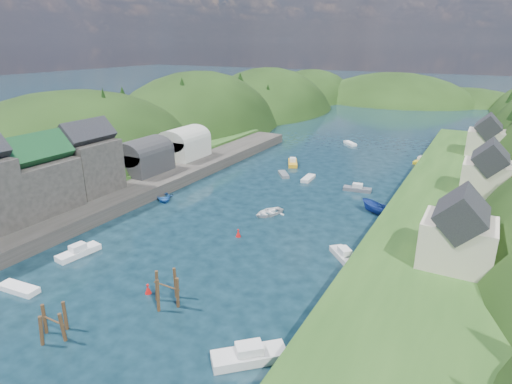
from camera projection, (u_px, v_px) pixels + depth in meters
The scene contains 14 objects.
ground at pixel (312, 178), 81.22m from camera, with size 600.00×600.00×0.00m, color black.
hillside_left at pixel (198, 159), 124.94m from camera, with size 44.00×245.56×52.00m.
far_hills at pixel (419, 126), 186.77m from camera, with size 103.00×68.00×44.00m.
hill_trees at pixel (343, 110), 89.16m from camera, with size 90.84×146.20×12.41m.
quay_left at pixel (97, 200), 66.95m from camera, with size 12.00×110.00×2.00m, color #2D2B28.
terrace_left_grass at pixel (67, 192), 70.04m from camera, with size 12.00×110.00×2.50m, color #234719.
boat_sheds at pixel (165, 147), 82.13m from camera, with size 7.00×21.00×7.50m.
terrace_right at pixel (449, 214), 61.23m from camera, with size 16.00×120.00×2.40m, color #234719.
right_bank_cottages at pixel (481, 171), 65.21m from camera, with size 9.00×59.24×8.41m.
piling_cluster_near at pixel (54, 326), 37.31m from camera, with size 2.89×2.73×3.44m.
piling_cluster_far at pixel (167, 291), 41.96m from camera, with size 3.15×2.95×3.92m.
channel_buoy_near at pixel (148, 289), 43.99m from camera, with size 0.70×0.70×1.10m.
channel_buoy_far at pixel (238, 233), 56.73m from camera, with size 0.70×0.70×1.10m.
moored_boats at pixel (223, 229), 57.58m from camera, with size 37.70×95.27×2.40m.
Camera 1 is at (27.93, -22.99, 24.64)m, focal length 30.00 mm.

